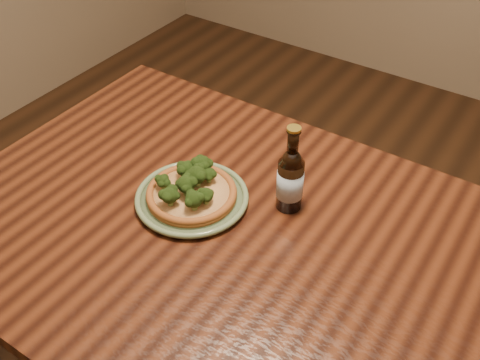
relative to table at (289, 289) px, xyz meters
The scene contains 4 objects.
table is the anchor object (origin of this frame).
plate 0.30m from the table, behind, with size 0.26×0.26×0.02m.
pizza 0.31m from the table, behind, with size 0.21×0.21×0.07m.
beer_bottle 0.24m from the table, 122.18° to the left, with size 0.06×0.06×0.22m.
Camera 1 is at (0.34, -0.60, 1.62)m, focal length 42.00 mm.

